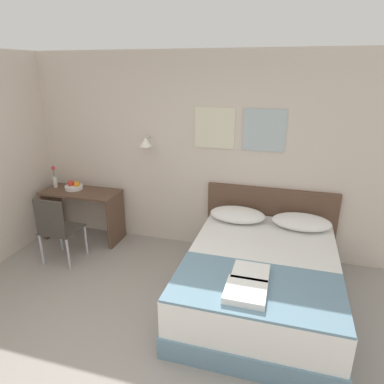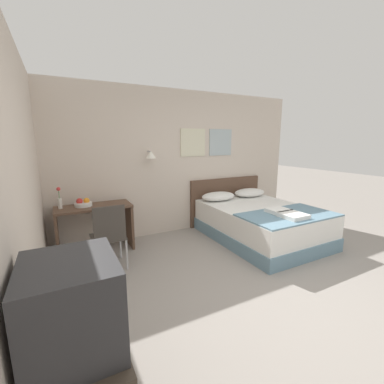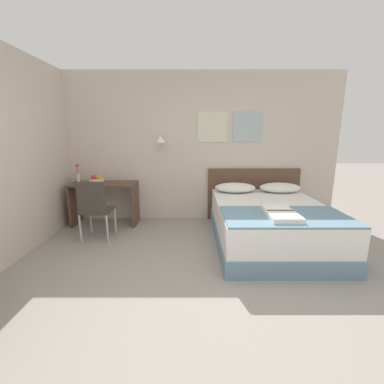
{
  "view_description": "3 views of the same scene",
  "coord_description": "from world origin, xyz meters",
  "px_view_note": "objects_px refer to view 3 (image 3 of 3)",
  "views": [
    {
      "loc": [
        1.3,
        -1.78,
        2.42
      ],
      "look_at": [
        0.25,
        1.82,
        1.06
      ],
      "focal_mm": 32.0,
      "sensor_mm": 36.0,
      "label": 1
    },
    {
      "loc": [
        -1.99,
        -1.88,
        1.74
      ],
      "look_at": [
        -0.3,
        1.32,
        1.01
      ],
      "focal_mm": 24.0,
      "sensor_mm": 36.0,
      "label": 2
    },
    {
      "loc": [
        -0.01,
        -2.16,
        1.58
      ],
      "look_at": [
        0.01,
        1.54,
        0.74
      ],
      "focal_mm": 24.0,
      "sensor_mm": 36.0,
      "label": 3
    }
  ],
  "objects_px": {
    "fruit_bowl": "(95,180)",
    "desk_chair": "(93,206)",
    "pillow_right": "(279,188)",
    "flower_vase": "(77,175)",
    "folded_towel_mid_bed": "(283,217)",
    "desk": "(104,196)",
    "bed": "(268,223)",
    "pillow_left": "(234,188)",
    "headboard": "(252,194)",
    "folded_towel_near_foot": "(276,209)",
    "throw_blanket": "(285,216)"
  },
  "relations": [
    {
      "from": "pillow_left",
      "to": "fruit_bowl",
      "type": "height_order",
      "value": "fruit_bowl"
    },
    {
      "from": "pillow_right",
      "to": "folded_towel_mid_bed",
      "type": "distance_m",
      "value": 1.6
    },
    {
      "from": "pillow_left",
      "to": "throw_blanket",
      "type": "distance_m",
      "value": 1.44
    },
    {
      "from": "folded_towel_mid_bed",
      "to": "flower_vase",
      "type": "height_order",
      "value": "flower_vase"
    },
    {
      "from": "throw_blanket",
      "to": "bed",
      "type": "bearing_deg",
      "value": 90.0
    },
    {
      "from": "throw_blanket",
      "to": "desk",
      "type": "xyz_separation_m",
      "value": [
        -2.68,
        1.41,
        -0.08
      ]
    },
    {
      "from": "bed",
      "to": "folded_towel_mid_bed",
      "type": "distance_m",
      "value": 0.84
    },
    {
      "from": "pillow_right",
      "to": "fruit_bowl",
      "type": "relative_size",
      "value": 2.75
    },
    {
      "from": "bed",
      "to": "folded_towel_near_foot",
      "type": "bearing_deg",
      "value": -98.21
    },
    {
      "from": "desk",
      "to": "flower_vase",
      "type": "bearing_deg",
      "value": 173.69
    },
    {
      "from": "desk",
      "to": "pillow_left",
      "type": "bearing_deg",
      "value": -0.65
    },
    {
      "from": "folded_towel_near_foot",
      "to": "bed",
      "type": "bearing_deg",
      "value": 81.79
    },
    {
      "from": "pillow_right",
      "to": "flower_vase",
      "type": "xyz_separation_m",
      "value": [
        -3.53,
        0.08,
        0.21
      ]
    },
    {
      "from": "bed",
      "to": "folded_towel_near_foot",
      "type": "relative_size",
      "value": 6.35
    },
    {
      "from": "headboard",
      "to": "pillow_right",
      "type": "relative_size",
      "value": 2.4
    },
    {
      "from": "desk_chair",
      "to": "pillow_right",
      "type": "bearing_deg",
      "value": 13.12
    },
    {
      "from": "throw_blanket",
      "to": "folded_towel_mid_bed",
      "type": "relative_size",
      "value": 4.27
    },
    {
      "from": "desk",
      "to": "folded_towel_mid_bed",
      "type": "bearing_deg",
      "value": -30.92
    },
    {
      "from": "headboard",
      "to": "pillow_left",
      "type": "height_order",
      "value": "headboard"
    },
    {
      "from": "pillow_right",
      "to": "desk",
      "type": "distance_m",
      "value": 3.07
    },
    {
      "from": "bed",
      "to": "fruit_bowl",
      "type": "relative_size",
      "value": 8.22
    },
    {
      "from": "bed",
      "to": "flower_vase",
      "type": "relative_size",
      "value": 6.47
    },
    {
      "from": "desk_chair",
      "to": "flower_vase",
      "type": "bearing_deg",
      "value": 125.32
    },
    {
      "from": "bed",
      "to": "headboard",
      "type": "height_order",
      "value": "headboard"
    },
    {
      "from": "headboard",
      "to": "folded_towel_mid_bed",
      "type": "height_order",
      "value": "headboard"
    },
    {
      "from": "pillow_left",
      "to": "flower_vase",
      "type": "xyz_separation_m",
      "value": [
        -2.75,
        0.08,
        0.21
      ]
    },
    {
      "from": "pillow_right",
      "to": "folded_towel_near_foot",
      "type": "distance_m",
      "value": 1.32
    },
    {
      "from": "pillow_right",
      "to": "folded_towel_mid_bed",
      "type": "bearing_deg",
      "value": -106.82
    },
    {
      "from": "fruit_bowl",
      "to": "desk_chair",
      "type": "bearing_deg",
      "value": -73.37
    },
    {
      "from": "bed",
      "to": "pillow_right",
      "type": "relative_size",
      "value": 2.99
    },
    {
      "from": "pillow_right",
      "to": "folded_towel_mid_bed",
      "type": "relative_size",
      "value": 1.97
    },
    {
      "from": "headboard",
      "to": "fruit_bowl",
      "type": "height_order",
      "value": "headboard"
    },
    {
      "from": "folded_towel_mid_bed",
      "to": "pillow_left",
      "type": "bearing_deg",
      "value": 101.63
    },
    {
      "from": "desk",
      "to": "folded_towel_near_foot",
      "type": "bearing_deg",
      "value": -25.88
    },
    {
      "from": "pillow_left",
      "to": "pillow_right",
      "type": "height_order",
      "value": "same"
    },
    {
      "from": "pillow_right",
      "to": "flower_vase",
      "type": "bearing_deg",
      "value": 178.76
    },
    {
      "from": "bed",
      "to": "throw_blanket",
      "type": "distance_m",
      "value": 0.68
    },
    {
      "from": "bed",
      "to": "desk_chair",
      "type": "xyz_separation_m",
      "value": [
        -2.59,
        0.09,
        0.24
      ]
    },
    {
      "from": "pillow_left",
      "to": "folded_towel_near_foot",
      "type": "relative_size",
      "value": 2.12
    },
    {
      "from": "pillow_left",
      "to": "folded_towel_near_foot",
      "type": "height_order",
      "value": "pillow_left"
    },
    {
      "from": "folded_towel_mid_bed",
      "to": "flower_vase",
      "type": "relative_size",
      "value": 1.1
    },
    {
      "from": "fruit_bowl",
      "to": "flower_vase",
      "type": "relative_size",
      "value": 0.79
    },
    {
      "from": "throw_blanket",
      "to": "desk",
      "type": "distance_m",
      "value": 3.03
    },
    {
      "from": "pillow_left",
      "to": "flower_vase",
      "type": "bearing_deg",
      "value": 178.4
    },
    {
      "from": "bed",
      "to": "desk_chair",
      "type": "height_order",
      "value": "desk_chair"
    },
    {
      "from": "pillow_right",
      "to": "desk_chair",
      "type": "height_order",
      "value": "desk_chair"
    },
    {
      "from": "headboard",
      "to": "pillow_left",
      "type": "distance_m",
      "value": 0.53
    },
    {
      "from": "folded_towel_mid_bed",
      "to": "flower_vase",
      "type": "distance_m",
      "value": 3.47
    },
    {
      "from": "flower_vase",
      "to": "pillow_left",
      "type": "bearing_deg",
      "value": -1.6
    },
    {
      "from": "desk_chair",
      "to": "flower_vase",
      "type": "relative_size",
      "value": 2.83
    }
  ]
}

